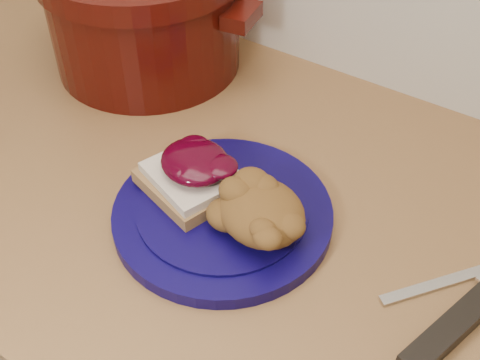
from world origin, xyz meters
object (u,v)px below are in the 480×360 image
Objects in this scene: dutch_oven at (145,12)px; pepper_grinder at (169,32)px; plate at (223,214)px; butter_knife at (447,281)px.

pepper_grinder is at bearing -2.37° from dutch_oven.
plate is at bearing -36.41° from dutch_oven.
butter_knife is at bearing -17.44° from pepper_grinder.
plate is 0.32m from pepper_grinder.
butter_knife is at bearing -16.23° from dutch_oven.
pepper_grinder reaches higher than plate.
plate is 1.62× the size of butter_knife.
butter_knife is 1.18× the size of pepper_grinder.
plate is 1.91× the size of pepper_grinder.
butter_knife is 0.44× the size of dutch_oven.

